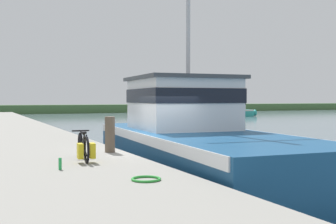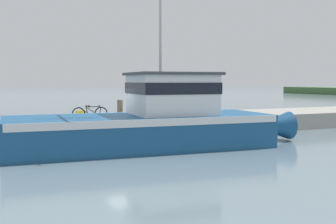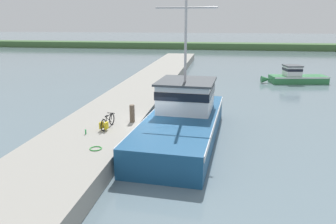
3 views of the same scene
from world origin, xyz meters
The scene contains 8 objects.
ground_plane centered at (0.00, 0.00, 0.00)m, with size 320.00×320.00×0.00m, color slate.
dock_pier centered at (-3.29, 0.00, 0.46)m, with size 4.66×80.00×0.91m, color gray.
fishing_boat_main centered at (1.48, 0.35, 1.16)m, with size 4.55×12.96×8.53m.
boat_orange_near centered at (11.57, 19.10, 0.67)m, with size 7.08×3.07×1.91m.
bicycle_touring centered at (-2.48, -1.54, 1.24)m, with size 0.53×1.73×0.71m.
mooring_post centered at (-1.42, -0.17, 1.42)m, with size 0.28×0.28×1.01m, color brown.
hose_coil centered at (-2.01, -4.41, 0.94)m, with size 0.56×0.56×0.05m, color green.
water_bottle_on_curb centered at (-3.24, -2.56, 1.04)m, with size 0.07×0.07×0.25m, color green.
Camera 3 is at (3.37, -17.57, 6.55)m, focal length 35.00 mm.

